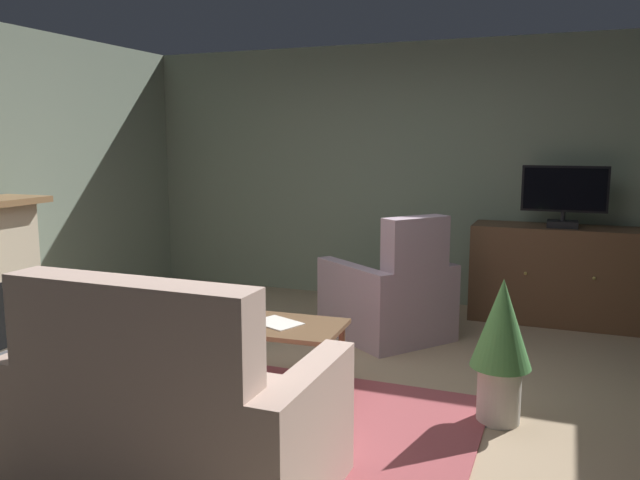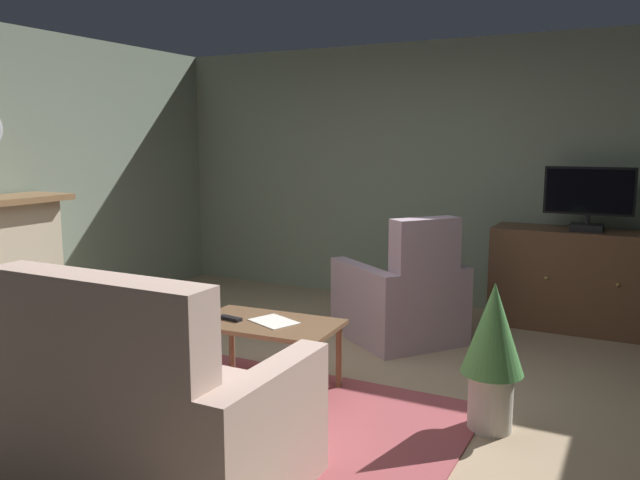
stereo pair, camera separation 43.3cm
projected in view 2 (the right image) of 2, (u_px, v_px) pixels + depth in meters
ground_plane at (309, 405)px, 4.06m from camera, size 6.62×6.18×0.04m
wall_back at (443, 175)px, 6.35m from camera, size 6.62×0.10×2.62m
rug_central at (272, 420)px, 3.78m from camera, size 2.23×1.61×0.01m
tv_cabinet at (583, 283)px, 5.55m from camera, size 1.55×0.53×0.88m
television at (589, 197)px, 5.39m from camera, size 0.73×0.20×0.55m
coffee_table at (268, 330)px, 4.20m from camera, size 0.97×0.60×0.47m
tv_remote at (230, 318)px, 4.23m from camera, size 0.18×0.07×0.02m
folded_newspaper at (274, 321)px, 4.18m from camera, size 0.36×0.32×0.01m
sofa_floral at (146, 413)px, 3.06m from camera, size 1.47×0.87×1.08m
armchair_facing_sofa at (402, 301)px, 5.29m from camera, size 1.22×1.20×1.06m
potted_plant_leafy_by_curtain at (493, 347)px, 3.60m from camera, size 0.36×0.36×0.87m
cat at (51, 390)px, 4.00m from camera, size 0.65×0.29×0.21m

